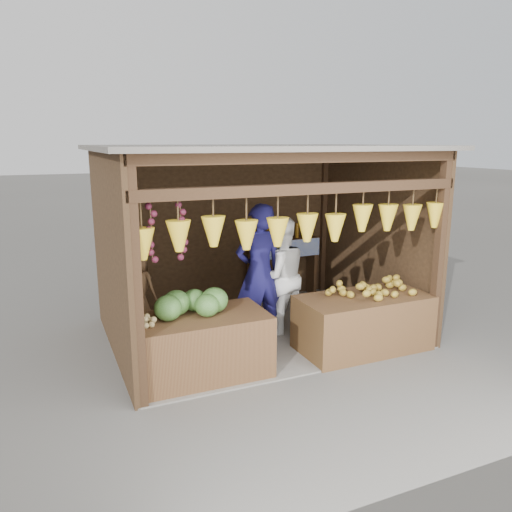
{
  "coord_description": "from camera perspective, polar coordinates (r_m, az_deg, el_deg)",
  "views": [
    {
      "loc": [
        -2.74,
        -6.25,
        2.71
      ],
      "look_at": [
        -0.06,
        -0.1,
        1.16
      ],
      "focal_mm": 35.0,
      "sensor_mm": 36.0,
      "label": 1
    }
  ],
  "objects": [
    {
      "name": "vendor_seated",
      "position": [
        6.71,
        -13.28,
        -3.69
      ],
      "size": [
        0.59,
        0.58,
        1.02
      ],
      "primitive_type": "imported",
      "rotation": [
        0.0,
        0.0,
        2.4
      ],
      "color": "brown",
      "rests_on": "stool"
    },
    {
      "name": "stool",
      "position": [
        6.92,
        -12.99,
        -9.0
      ],
      "size": [
        0.34,
        0.34,
        0.32
      ],
      "primitive_type": "cube",
      "color": "black",
      "rests_on": "ground"
    },
    {
      "name": "ground",
      "position": [
        7.34,
        0.15,
        -8.69
      ],
      "size": [
        80.0,
        80.0,
        0.0
      ],
      "primitive_type": "plane",
      "color": "#514F49",
      "rests_on": "ground"
    },
    {
      "name": "counter_right",
      "position": [
        6.81,
        12.14,
        -7.45
      ],
      "size": [
        1.73,
        0.85,
        0.73
      ],
      "primitive_type": "cube",
      "color": "#51361B",
      "rests_on": "ground"
    },
    {
      "name": "counter_left",
      "position": [
        5.95,
        -6.42,
        -10.22
      ],
      "size": [
        1.58,
        0.85,
        0.75
      ],
      "primitive_type": "cube",
      "color": "#452717",
      "rests_on": "ground"
    },
    {
      "name": "melon_pile",
      "position": [
        5.79,
        -7.23,
        -5.21
      ],
      "size": [
        1.0,
        0.5,
        0.32
      ],
      "primitive_type": null,
      "color": "#235015",
      "rests_on": "counter_left"
    },
    {
      "name": "woman_standing",
      "position": [
        7.11,
        2.77,
        -2.31
      ],
      "size": [
        0.83,
        0.65,
        1.68
      ],
      "primitive_type": "imported",
      "rotation": [
        0.0,
        0.0,
        3.16
      ],
      "color": "white",
      "rests_on": "ground"
    },
    {
      "name": "man_standing",
      "position": [
        6.86,
        0.38,
        -1.88
      ],
      "size": [
        0.71,
        0.48,
        1.9
      ],
      "primitive_type": "imported",
      "rotation": [
        0.0,
        0.0,
        3.18
      ],
      "color": "#16134A",
      "rests_on": "ground"
    },
    {
      "name": "mango_pile",
      "position": [
        6.73,
        12.92,
        -3.45
      ],
      "size": [
        1.4,
        0.64,
        0.22
      ],
      "primitive_type": null,
      "color": "#B26117",
      "rests_on": "counter_right"
    },
    {
      "name": "stall_structure",
      "position": [
        6.85,
        0.04,
        4.21
      ],
      "size": [
        4.3,
        3.3,
        2.66
      ],
      "color": "slate",
      "rests_on": "ground"
    },
    {
      "name": "back_shelf",
      "position": [
        8.63,
        3.12,
        0.66
      ],
      "size": [
        1.25,
        0.32,
        1.32
      ],
      "color": "#382314",
      "rests_on": "ground"
    },
    {
      "name": "tanfruit_pile",
      "position": [
        5.64,
        -12.86,
        -6.98
      ],
      "size": [
        0.34,
        0.4,
        0.13
      ],
      "primitive_type": null,
      "color": "#9B7A47",
      "rests_on": "counter_left"
    }
  ]
}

